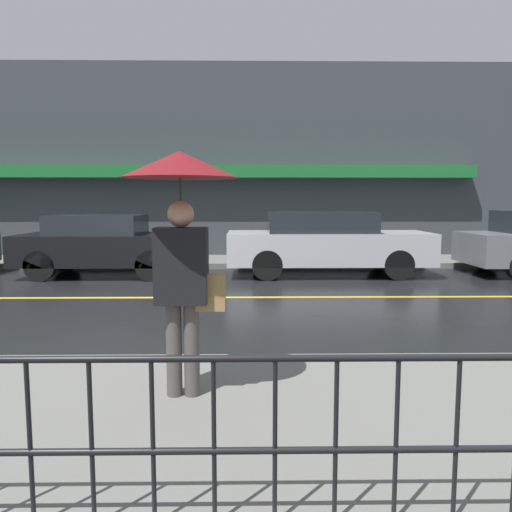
# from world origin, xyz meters

# --- Properties ---
(ground_plane) EXTENTS (80.00, 80.00, 0.00)m
(ground_plane) POSITION_xyz_m (0.00, 0.00, 0.00)
(ground_plane) COLOR black
(sidewalk_near) EXTENTS (28.00, 3.04, 0.14)m
(sidewalk_near) POSITION_xyz_m (0.00, -5.35, 0.07)
(sidewalk_near) COLOR slate
(sidewalk_near) RESTS_ON ground_plane
(sidewalk_far) EXTENTS (28.00, 2.15, 0.14)m
(sidewalk_far) POSITION_xyz_m (0.00, 4.91, 0.07)
(sidewalk_far) COLOR slate
(sidewalk_far) RESTS_ON ground_plane
(lane_marking) EXTENTS (25.20, 0.12, 0.01)m
(lane_marking) POSITION_xyz_m (0.00, 0.00, 0.00)
(lane_marking) COLOR gold
(lane_marking) RESTS_ON ground_plane
(building_storefront) EXTENTS (28.00, 0.85, 5.79)m
(building_storefront) POSITION_xyz_m (0.00, 6.11, 2.88)
(building_storefront) COLOR #383D42
(building_storefront) RESTS_ON ground_plane
(pedestrian) EXTENTS (0.94, 0.94, 2.00)m
(pedestrian) POSITION_xyz_m (1.28, -4.95, 1.68)
(pedestrian) COLOR #4C4742
(pedestrian) RESTS_ON sidewalk_near
(car_black) EXTENTS (3.91, 1.80, 1.43)m
(car_black) POSITION_xyz_m (-1.57, 2.73, 0.74)
(car_black) COLOR black
(car_black) RESTS_ON ground_plane
(car_silver) EXTENTS (4.71, 1.72, 1.50)m
(car_silver) POSITION_xyz_m (3.66, 2.73, 0.77)
(car_silver) COLOR #B2B5BA
(car_silver) RESTS_ON ground_plane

